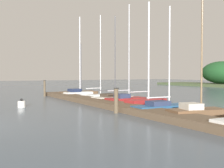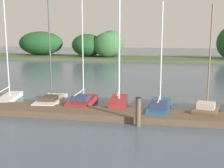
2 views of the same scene
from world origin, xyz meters
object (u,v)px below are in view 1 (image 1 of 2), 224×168
(sailboat_1, at_px, (79,92))
(sailboat_3, at_px, (114,98))
(channel_buoy_0, at_px, (22,104))
(mooring_piling_0, at_px, (45,88))
(sailboat_4, at_px, (127,99))
(mooring_piling_1, at_px, (116,101))
(sailboat_5, at_px, (148,101))
(sailboat_7, at_px, (199,111))
(sailboat_0, at_px, (80,92))
(sailboat_6, at_px, (166,107))
(sailboat_2, at_px, (100,95))

(sailboat_1, xyz_separation_m, sailboat_3, (5.63, 0.64, -0.16))
(sailboat_1, distance_m, channel_buoy_0, 9.03)
(sailboat_3, bearing_deg, mooring_piling_0, 108.60)
(sailboat_4, bearing_deg, mooring_piling_1, -130.65)
(sailboat_3, distance_m, mooring_piling_0, 8.59)
(sailboat_5, distance_m, channel_buoy_0, 8.54)
(sailboat_7, height_order, channel_buoy_0, sailboat_7)
(sailboat_0, height_order, channel_buoy_0, sailboat_0)
(sailboat_4, bearing_deg, sailboat_7, -93.63)
(mooring_piling_0, height_order, channel_buoy_0, mooring_piling_0)
(sailboat_1, relative_size, sailboat_6, 1.25)
(sailboat_7, xyz_separation_m, mooring_piling_1, (-3.59, -2.78, 0.39))
(sailboat_2, bearing_deg, channel_buoy_0, -167.51)
(channel_buoy_0, bearing_deg, sailboat_2, 114.19)
(sailboat_2, bearing_deg, sailboat_3, -108.13)
(sailboat_7, distance_m, mooring_piling_1, 4.55)
(sailboat_5, relative_size, mooring_piling_1, 4.91)
(sailboat_0, height_order, mooring_piling_0, sailboat_0)
(mooring_piling_0, bearing_deg, sailboat_7, 9.46)
(sailboat_5, height_order, sailboat_7, sailboat_5)
(sailboat_5, relative_size, sailboat_7, 1.18)
(sailboat_7, bearing_deg, mooring_piling_1, 140.63)
(sailboat_1, relative_size, channel_buoy_0, 13.00)
(sailboat_6, distance_m, channel_buoy_0, 9.58)
(sailboat_1, bearing_deg, sailboat_5, -93.37)
(sailboat_4, height_order, mooring_piling_1, sailboat_4)
(channel_buoy_0, bearing_deg, sailboat_7, 36.93)
(sailboat_0, bearing_deg, mooring_piling_0, 168.82)
(sailboat_0, height_order, mooring_piling_1, sailboat_0)
(sailboat_0, xyz_separation_m, sailboat_4, (9.71, -0.31, 0.07))
(mooring_piling_0, distance_m, channel_buoy_0, 9.15)
(sailboat_1, bearing_deg, sailboat_4, -93.39)
(mooring_piling_1, bearing_deg, channel_buoy_0, -143.61)
(sailboat_4, xyz_separation_m, sailboat_7, (7.37, -0.48, -0.02))
(sailboat_3, xyz_separation_m, mooring_piling_1, (5.92, -3.31, 0.43))
(sailboat_7, height_order, mooring_piling_1, sailboat_7)
(mooring_piling_1, height_order, channel_buoy_0, mooring_piling_1)
(sailboat_3, relative_size, sailboat_6, 1.12)
(sailboat_0, height_order, sailboat_7, sailboat_7)
(sailboat_3, relative_size, channel_buoy_0, 11.57)
(sailboat_2, relative_size, sailboat_5, 1.07)
(sailboat_2, relative_size, channel_buoy_0, 12.68)
(sailboat_6, bearing_deg, sailboat_1, 93.71)
(sailboat_5, xyz_separation_m, sailboat_6, (2.49, -0.51, -0.13))
(sailboat_1, bearing_deg, sailboat_3, -91.24)
(sailboat_2, relative_size, mooring_piling_0, 4.69)
(mooring_piling_0, distance_m, mooring_piling_1, 13.78)
(sailboat_0, height_order, sailboat_1, sailboat_1)
(sailboat_3, bearing_deg, channel_buoy_0, 177.86)
(sailboat_6, bearing_deg, mooring_piling_0, 104.16)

